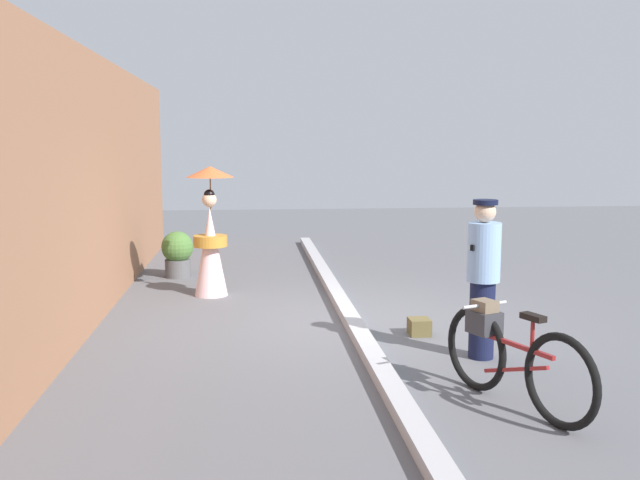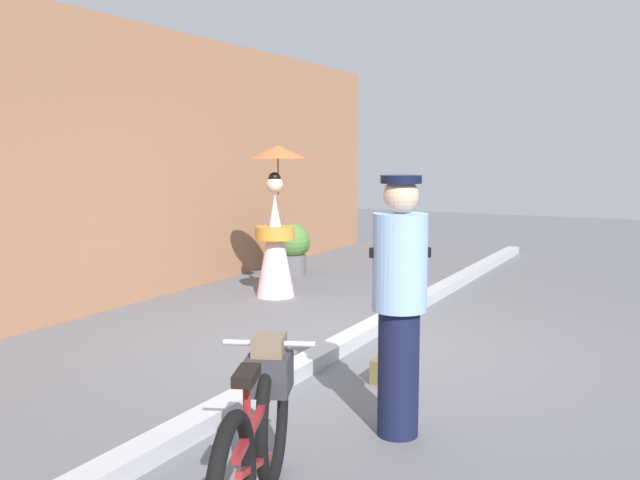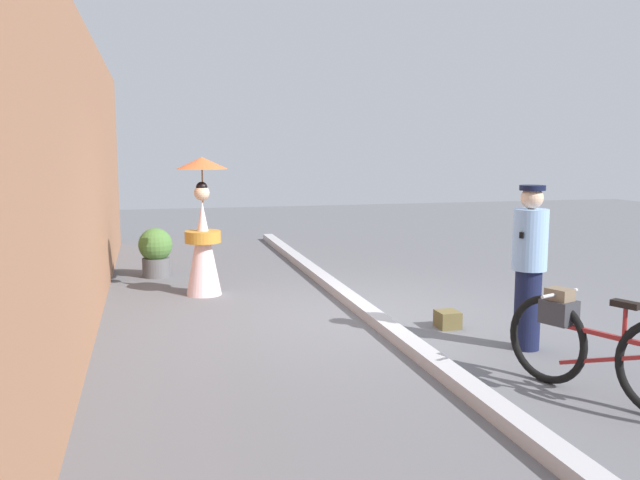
# 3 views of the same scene
# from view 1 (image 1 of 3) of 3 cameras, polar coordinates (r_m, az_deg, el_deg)

# --- Properties ---
(ground_plane) EXTENTS (30.00, 30.00, 0.00)m
(ground_plane) POSITION_cam_1_polar(r_m,az_deg,el_deg) (8.92, 2.39, -6.58)
(ground_plane) COLOR slate
(building_wall) EXTENTS (14.00, 0.40, 3.32)m
(building_wall) POSITION_cam_1_polar(r_m,az_deg,el_deg) (8.81, -19.29, 3.75)
(building_wall) COLOR #9E6B4C
(building_wall) RESTS_ON ground_plane
(sidewalk_curb) EXTENTS (14.00, 0.20, 0.12)m
(sidewalk_curb) POSITION_cam_1_polar(r_m,az_deg,el_deg) (8.90, 2.39, -6.20)
(sidewalk_curb) COLOR #B2B2B7
(sidewalk_curb) RESTS_ON ground_plane
(bicycle_near_officer) EXTENTS (1.66, 0.74, 0.85)m
(bicycle_near_officer) POSITION_cam_1_polar(r_m,az_deg,el_deg) (6.28, 15.04, -8.90)
(bicycle_near_officer) COLOR black
(bicycle_near_officer) RESTS_ON ground_plane
(person_officer) EXTENTS (0.34, 0.35, 1.65)m
(person_officer) POSITION_cam_1_polar(r_m,az_deg,el_deg) (7.46, 12.99, -2.74)
(person_officer) COLOR #141938
(person_officer) RESTS_ON ground_plane
(person_with_parasol) EXTENTS (0.69, 0.69, 1.88)m
(person_with_parasol) POSITION_cam_1_polar(r_m,az_deg,el_deg) (10.39, -8.81, 0.42)
(person_with_parasol) COLOR silver
(person_with_parasol) RESTS_ON ground_plane
(potted_plant_by_door) EXTENTS (0.54, 0.52, 0.77)m
(potted_plant_by_door) POSITION_cam_1_polar(r_m,az_deg,el_deg) (11.98, -11.34, -0.98)
(potted_plant_by_door) COLOR #59595B
(potted_plant_by_door) RESTS_ON ground_plane
(backpack_on_pavement) EXTENTS (0.26, 0.24, 0.19)m
(backpack_on_pavement) POSITION_cam_1_polar(r_m,az_deg,el_deg) (8.38, 8.03, -6.89)
(backpack_on_pavement) COLOR brown
(backpack_on_pavement) RESTS_ON ground_plane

